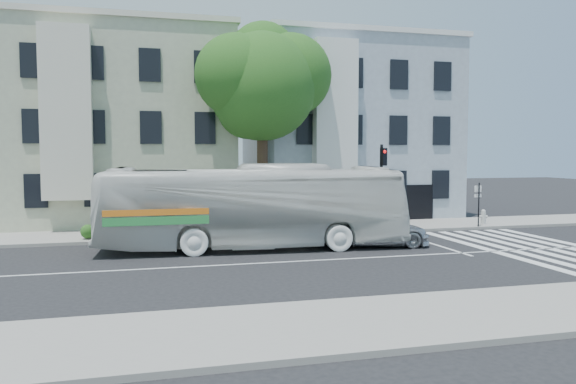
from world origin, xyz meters
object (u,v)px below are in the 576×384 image
object	(u,v)px
sedan	(372,229)
bus	(253,207)
traffic_signal	(382,175)
fire_hydrant	(483,217)

from	to	relation	value
sedan	bus	bearing A→B (deg)	93.13
bus	traffic_signal	size ratio (longest dim) A/B	2.87
sedan	fire_hydrant	xyz separation A→B (m)	(8.50, 4.32, -0.16)
traffic_signal	fire_hydrant	distance (m)	6.44
traffic_signal	fire_hydrant	xyz separation A→B (m)	(6.00, -0.19, -2.36)
bus	traffic_signal	xyz separation A→B (m)	(7.69, 3.92, 1.12)
traffic_signal	bus	bearing A→B (deg)	-172.94
bus	fire_hydrant	world-z (taller)	bus
sedan	traffic_signal	distance (m)	5.61
sedan	fire_hydrant	bearing A→B (deg)	-53.31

